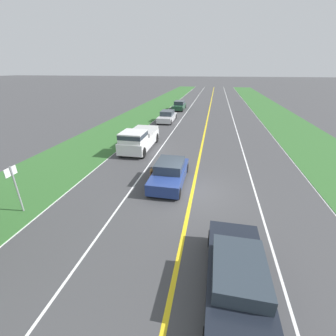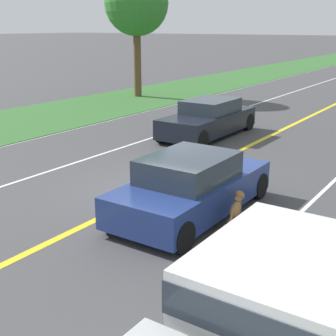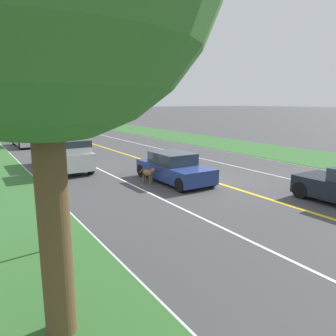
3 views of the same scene
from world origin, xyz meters
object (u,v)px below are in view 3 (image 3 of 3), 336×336
(car_trailing_near, at_px, (27,139))
(pickup_truck, at_px, (62,152))
(dog, at_px, (149,173))
(street_sign, at_px, (56,191))
(car_trailing_mid, at_px, (13,130))
(ego_car, at_px, (174,168))

(car_trailing_near, bearing_deg, pickup_truck, 89.62)
(dog, distance_m, street_sign, 7.12)
(dog, xyz_separation_m, car_trailing_near, (2.46, -16.71, 0.16))
(car_trailing_mid, bearing_deg, dog, 95.09)
(dog, height_order, car_trailing_near, car_trailing_near)
(car_trailing_near, bearing_deg, ego_car, 102.22)
(ego_car, distance_m, street_sign, 7.89)
(ego_car, height_order, car_trailing_mid, car_trailing_mid)
(pickup_truck, height_order, car_trailing_near, pickup_truck)
(car_trailing_near, relative_size, street_sign, 1.90)
(dog, bearing_deg, ego_car, 152.76)
(ego_car, relative_size, dog, 3.97)
(street_sign, bearing_deg, car_trailing_mid, -95.35)
(ego_car, distance_m, car_trailing_mid, 26.74)
(car_trailing_mid, relative_size, street_sign, 1.96)
(ego_car, relative_size, car_trailing_near, 0.93)
(car_trailing_near, distance_m, street_sign, 21.62)
(car_trailing_mid, xyz_separation_m, street_sign, (2.90, 30.95, 0.85))
(pickup_truck, bearing_deg, car_trailing_near, -90.38)
(ego_car, relative_size, car_trailing_mid, 0.90)
(dog, bearing_deg, pickup_truck, -79.15)
(pickup_truck, bearing_deg, ego_car, 124.35)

